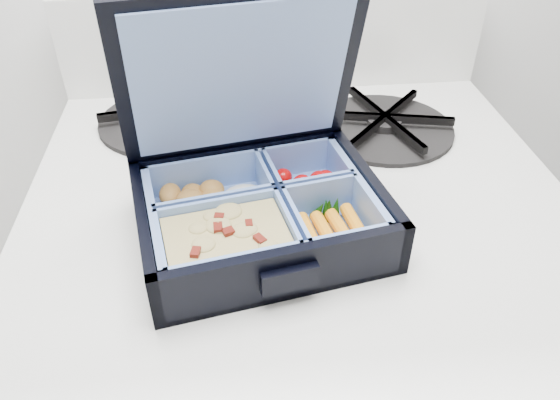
{
  "coord_description": "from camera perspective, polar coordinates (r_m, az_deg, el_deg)",
  "views": [
    {
      "loc": [
        -0.73,
        1.19,
        1.24
      ],
      "look_at": [
        -0.69,
        1.61,
        0.92
      ],
      "focal_mm": 35.0,
      "sensor_mm": 36.0,
      "label": 1
    }
  ],
  "objects": [
    {
      "name": "burner_grate_rear",
      "position": [
        0.74,
        -11.63,
        8.63
      ],
      "size": [
        0.21,
        0.21,
        0.02
      ],
      "primitive_type": "cylinder",
      "rotation": [
        0.0,
        0.0,
        0.15
      ],
      "color": "black",
      "rests_on": "stove"
    },
    {
      "name": "burner_grate",
      "position": [
        0.72,
        10.86,
        8.09
      ],
      "size": [
        0.21,
        0.21,
        0.03
      ],
      "primitive_type": "cylinder",
      "rotation": [
        0.0,
        0.0,
        -0.22
      ],
      "color": "black",
      "rests_on": "stove"
    },
    {
      "name": "fork",
      "position": [
        0.64,
        6.25,
        3.89
      ],
      "size": [
        0.16,
        0.15,
        0.01
      ],
      "primitive_type": null,
      "rotation": [
        0.0,
        0.0,
        -0.83
      ],
      "color": "silver",
      "rests_on": "stove"
    },
    {
      "name": "bento_box",
      "position": [
        0.52,
        -2.05,
        -1.44
      ],
      "size": [
        0.26,
        0.22,
        0.05
      ],
      "primitive_type": null,
      "rotation": [
        0.0,
        0.0,
        0.19
      ],
      "color": "black",
      "rests_on": "stove"
    }
  ]
}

